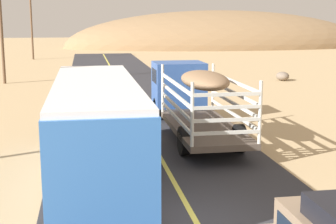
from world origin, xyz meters
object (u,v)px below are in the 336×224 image
power_pole_mid (1,23)px  boulder_far_horizon (283,76)px  bus (96,129)px  power_pole_far (31,24)px  livestock_truck (187,91)px

power_pole_mid → boulder_far_horizon: (22.38, -2.03, -4.32)m
bus → power_pole_far: size_ratio=1.23×
boulder_far_horizon → power_pole_mid: bearing=174.8°
bus → power_pole_mid: 26.10m
livestock_truck → power_pole_mid: power_pole_mid is taller
boulder_far_horizon → livestock_truck: bearing=-125.6°
livestock_truck → power_pole_mid: (-10.96, 17.99, 2.89)m
power_pole_far → boulder_far_horizon: size_ratio=6.35×
bus → power_pole_far: (-6.57, 48.00, 2.61)m
livestock_truck → power_pole_far: size_ratio=1.19×
power_pole_mid → boulder_far_horizon: power_pole_mid is taller
power_pole_mid → bus: bearing=-75.3°
bus → power_pole_mid: bearing=104.7°
livestock_truck → bus: size_ratio=0.97×
power_pole_mid → power_pole_far: 22.91m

